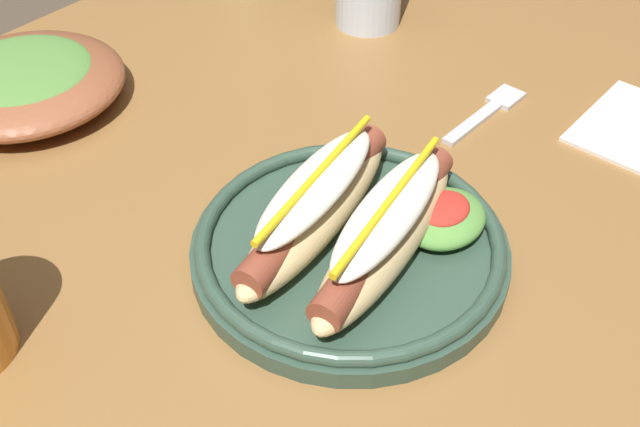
{
  "coord_description": "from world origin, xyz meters",
  "views": [
    {
      "loc": [
        -0.29,
        -0.36,
        1.17
      ],
      "look_at": [
        0.05,
        -0.08,
        0.77
      ],
      "focal_mm": 43.14,
      "sensor_mm": 36.0,
      "label": 1
    }
  ],
  "objects": [
    {
      "name": "dining_table",
      "position": [
        0.0,
        0.0,
        0.64
      ],
      "size": [
        1.35,
        0.83,
        0.74
      ],
      "color": "olive",
      "rests_on": "ground_plane"
    },
    {
      "name": "fork",
      "position": [
        0.3,
        -0.09,
        0.74
      ],
      "size": [
        0.12,
        0.03,
        0.0
      ],
      "rotation": [
        0.0,
        0.0,
        -0.04
      ],
      "color": "silver",
      "rests_on": "dining_table"
    },
    {
      "name": "side_bowl",
      "position": [
        0.02,
        0.27,
        0.76
      ],
      "size": [
        0.19,
        0.19,
        0.05
      ],
      "color": "brown",
      "rests_on": "dining_table"
    },
    {
      "name": "hot_dog_plate",
      "position": [
        0.06,
        -0.11,
        0.77
      ],
      "size": [
        0.25,
        0.25,
        0.08
      ],
      "color": "#334C3D",
      "rests_on": "dining_table"
    }
  ]
}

